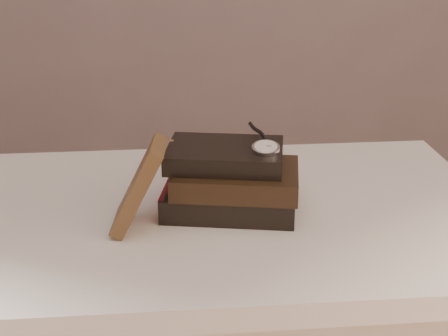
{
  "coord_description": "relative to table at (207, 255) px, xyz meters",
  "views": [
    {
      "loc": [
        -0.06,
        -0.66,
        1.23
      ],
      "look_at": [
        0.03,
        0.34,
        0.82
      ],
      "focal_mm": 52.13,
      "sensor_mm": 36.0,
      "label": 1
    }
  ],
  "objects": [
    {
      "name": "journal",
      "position": [
        -0.11,
        -0.06,
        0.17
      ],
      "size": [
        0.1,
        0.1,
        0.15
      ],
      "primitive_type": "cube",
      "rotation": [
        0.0,
        0.47,
        -0.09
      ],
      "color": "#402A18",
      "rests_on": "table"
    },
    {
      "name": "table",
      "position": [
        0.0,
        0.0,
        0.0
      ],
      "size": [
        1.0,
        0.6,
        0.75
      ],
      "color": "white",
      "rests_on": "ground"
    },
    {
      "name": "eyeglasses",
      "position": [
        -0.02,
        0.08,
        0.15
      ],
      "size": [
        0.11,
        0.12,
        0.04
      ],
      "color": "silver",
      "rests_on": "book_stack"
    },
    {
      "name": "pocket_watch",
      "position": [
        0.09,
        -0.02,
        0.21
      ],
      "size": [
        0.05,
        0.15,
        0.02
      ],
      "color": "silver",
      "rests_on": "book_stack"
    },
    {
      "name": "book_stack",
      "position": [
        0.04,
        -0.01,
        0.14
      ],
      "size": [
        0.25,
        0.19,
        0.11
      ],
      "color": "black",
      "rests_on": "table"
    }
  ]
}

